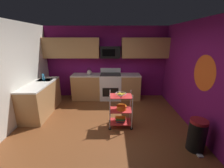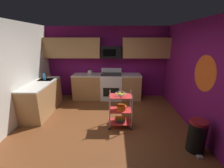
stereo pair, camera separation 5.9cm
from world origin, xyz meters
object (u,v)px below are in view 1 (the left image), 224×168
at_px(oven_range, 111,86).
at_px(dish_soap_bottle, 43,77).
at_px(fruit_bowl, 121,94).
at_px(kettle, 89,72).
at_px(mixing_bowl_large, 122,107).
at_px(book_stack, 120,119).
at_px(microwave, 110,52).
at_px(rolling_cart, 121,110).
at_px(trash_can, 197,135).

relative_size(oven_range, dish_soap_bottle, 5.50).
bearing_deg(fruit_bowl, kettle, 118.57).
bearing_deg(mixing_bowl_large, dish_soap_bottle, 154.92).
bearing_deg(oven_range, book_stack, -81.96).
relative_size(microwave, dish_soap_bottle, 3.50).
relative_size(oven_range, mixing_bowl_large, 4.37).
bearing_deg(microwave, rolling_cart, -82.36).
height_order(rolling_cart, trash_can, rolling_cart).
height_order(rolling_cart, dish_soap_bottle, dish_soap_bottle).
bearing_deg(microwave, oven_range, -89.74).
bearing_deg(kettle, oven_range, 0.29).
distance_m(rolling_cart, fruit_bowl, 0.42).
xyz_separation_m(book_stack, dish_soap_bottle, (-2.34, 1.11, 0.83)).
xyz_separation_m(oven_range, kettle, (-0.77, -0.00, 0.52)).
height_order(microwave, trash_can, microwave).
xyz_separation_m(mixing_bowl_large, kettle, (-1.06, 1.90, 0.48)).
distance_m(book_stack, trash_can, 1.71).
bearing_deg(trash_can, dish_soap_bottle, 152.70).
bearing_deg(dish_soap_bottle, kettle, 31.26).
bearing_deg(mixing_bowl_large, rolling_cart, 180.00).
bearing_deg(oven_range, trash_can, -57.84).
height_order(fruit_bowl, trash_can, fruit_bowl).
xyz_separation_m(mixing_bowl_large, dish_soap_bottle, (-2.37, 1.11, 0.50)).
bearing_deg(kettle, microwave, 8.06).
bearing_deg(book_stack, trash_can, -30.34).
xyz_separation_m(book_stack, trash_can, (1.47, -0.86, 0.14)).
height_order(microwave, fruit_bowl, microwave).
distance_m(microwave, book_stack, 2.53).
bearing_deg(oven_range, kettle, -179.71).
distance_m(oven_range, trash_can, 3.27).
relative_size(fruit_bowl, book_stack, 1.00).
bearing_deg(dish_soap_bottle, fruit_bowl, -25.30).
bearing_deg(book_stack, oven_range, 98.04).
bearing_deg(dish_soap_bottle, mixing_bowl_large, -25.08).
bearing_deg(microwave, fruit_bowl, -82.36).
bearing_deg(microwave, kettle, -171.94).
bearing_deg(fruit_bowl, microwave, 97.64).
xyz_separation_m(oven_range, rolling_cart, (0.27, -1.91, -0.03)).
height_order(kettle, trash_can, kettle).
distance_m(microwave, dish_soap_bottle, 2.36).
bearing_deg(kettle, trash_can, -47.79).
distance_m(fruit_bowl, kettle, 2.17).
bearing_deg(microwave, trash_can, -58.78).
distance_m(dish_soap_bottle, trash_can, 4.35).
bearing_deg(oven_range, fruit_bowl, -81.96).
bearing_deg(book_stack, microwave, 97.64).
height_order(microwave, dish_soap_bottle, microwave).
height_order(mixing_bowl_large, dish_soap_bottle, dish_soap_bottle).
relative_size(fruit_bowl, kettle, 1.03).
bearing_deg(kettle, rolling_cart, -61.43).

